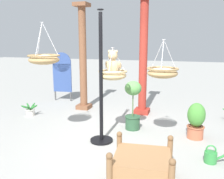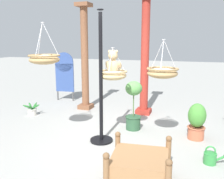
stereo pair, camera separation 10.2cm
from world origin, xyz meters
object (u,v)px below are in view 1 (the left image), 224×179
Objects in this scene: hanging_basket_with_teddy at (113,75)px; hanging_basket_left_high at (44,59)px; wooden_planter_box at (142,168)px; teddy_bear at (113,64)px; watering_can at (211,157)px; potted_plant_flowering_red at (30,111)px; potted_plant_bushy_green at (133,104)px; greenhouse_pillar_right at (83,60)px; greenhouse_pillar_left at (143,58)px; display_sign_board at (62,72)px; display_pole_central at (101,103)px; hanging_basket_right_low at (163,72)px; potted_plant_tall_leafy at (196,120)px.

hanging_basket_left_high is at bearing -155.84° from hanging_basket_with_teddy.
teddy_bear is at bearing 121.12° from wooden_planter_box.
teddy_bear reaches higher than watering_can.
watering_can is at bearing 0.13° from hanging_basket_left_high.
potted_plant_bushy_green is (2.79, -0.15, 0.44)m from potted_plant_flowering_red.
wooden_planter_box is (0.87, -1.45, -1.27)m from teddy_bear.
hanging_basket_with_teddy is 0.81× the size of hanging_basket_left_high.
hanging_basket_with_teddy is 1.47× the size of potted_plant_flowering_red.
hanging_basket_with_teddy is at bearing -114.64° from potted_plant_bushy_green.
wooden_planter_box is 2.18× the size of potted_plant_flowering_red.
greenhouse_pillar_left is at bearing 1.79° from greenhouse_pillar_right.
greenhouse_pillar_right is at bearing 128.57° from hanging_basket_with_teddy.
display_sign_board is at bearing 147.09° from greenhouse_pillar_right.
potted_plant_bushy_green is (1.73, -1.22, -0.85)m from greenhouse_pillar_right.
wooden_planter_box is at bearing -73.49° from potted_plant_bushy_green.
display_pole_central is 3.99× the size of hanging_basket_with_teddy.
wooden_planter_box is 2.63× the size of watering_can.
teddy_bear is at bearing 176.48° from hanging_basket_right_low.
hanging_basket_right_low is 3.77m from potted_plant_flowering_red.
greenhouse_pillar_right is at bearing 156.21° from potted_plant_tall_leafy.
potted_plant_flowering_red is at bearing -90.18° from display_sign_board.
potted_plant_tall_leafy is at bearing -45.87° from greenhouse_pillar_left.
greenhouse_pillar_right reaches higher than teddy_bear.
watering_can is (4.34, -3.02, -0.83)m from display_sign_board.
teddy_bear reaches higher than wooden_planter_box.
greenhouse_pillar_right is (-1.45, 1.82, 0.13)m from hanging_basket_with_teddy.
display_sign_board is 4.50× the size of watering_can.
wooden_planter_box is at bearing -48.92° from display_pole_central.
hanging_basket_with_teddy is 1.32m from hanging_basket_left_high.
potted_plant_flowering_red is (-2.36, 1.00, -0.65)m from display_pole_central.
hanging_basket_with_teddy reaches higher than teddy_bear.
potted_plant_bushy_green is at bearing 63.42° from display_pole_central.
potted_plant_flowering_red is (-2.51, 0.73, -1.37)m from teddy_bear.
hanging_basket_left_high is 2.79m from greenhouse_pillar_left.
potted_plant_bushy_green is at bearing 144.33° from watering_can.
potted_plant_bushy_green is at bearing 174.71° from potted_plant_tall_leafy.
teddy_bear is 1.12× the size of potted_plant_flowering_red.
potted_plant_tall_leafy reaches higher than wooden_planter_box.
hanging_basket_right_low is at bearing -69.57° from greenhouse_pillar_left.
display_sign_board is (-3.38, 3.93, 0.71)m from wooden_planter_box.
hanging_basket_with_teddy is at bearing -97.39° from greenhouse_pillar_left.
hanging_basket_right_low is at bearing -37.65° from greenhouse_pillar_right.
display_pole_central is 1.34m from hanging_basket_left_high.
teddy_bear is at bearing -16.19° from potted_plant_flowering_red.
hanging_basket_with_teddy is 1.90m from greenhouse_pillar_left.
wooden_planter_box is at bearing -54.37° from greenhouse_pillar_right.
hanging_basket_right_low reaches higher than teddy_bear.
watering_can is at bearing -56.41° from greenhouse_pillar_left.
potted_plant_bushy_green is at bearing 64.50° from teddy_bear.
hanging_basket_right_low is (0.95, -0.04, 0.09)m from hanging_basket_with_teddy.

